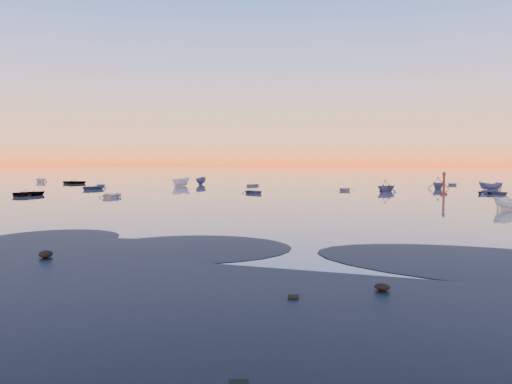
% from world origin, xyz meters
% --- Properties ---
extents(ground, '(600.00, 600.00, 0.00)m').
position_xyz_m(ground, '(0.00, 100.00, 0.00)').
color(ground, '#625A52').
rests_on(ground, ground).
extents(mud_lobes, '(140.00, 6.00, 0.07)m').
position_xyz_m(mud_lobes, '(0.00, -1.00, 0.01)').
color(mud_lobes, black).
rests_on(mud_lobes, ground).
extents(moored_fleet, '(124.00, 58.00, 1.20)m').
position_xyz_m(moored_fleet, '(0.00, 53.00, 0.00)').
color(moored_fleet, silver).
rests_on(moored_fleet, ground).
extents(boat_near_left, '(3.49, 3.78, 0.91)m').
position_xyz_m(boat_near_left, '(-3.54, 43.05, 0.00)').
color(boat_near_left, '#374569').
rests_on(boat_near_left, ground).
extents(channel_marker, '(0.93, 0.93, 3.29)m').
position_xyz_m(channel_marker, '(21.26, 49.76, 1.30)').
color(channel_marker, '#4D1A10').
rests_on(channel_marker, ground).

